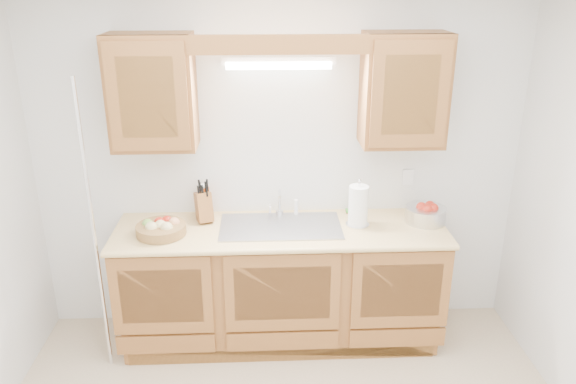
{
  "coord_description": "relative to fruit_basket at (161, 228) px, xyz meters",
  "views": [
    {
      "loc": [
        -0.11,
        -2.36,
        2.53
      ],
      "look_at": [
        0.04,
        0.85,
        1.3
      ],
      "focal_mm": 35.0,
      "sensor_mm": 36.0,
      "label": 1
    }
  ],
  "objects": [
    {
      "name": "room",
      "position": [
        0.81,
        -1.12,
        0.3
      ],
      "size": [
        3.52,
        3.5,
        2.5
      ],
      "color": "#C9B591",
      "rests_on": "ground"
    },
    {
      "name": "base_cabinets",
      "position": [
        0.81,
        0.08,
        -0.51
      ],
      "size": [
        2.2,
        0.6,
        0.86
      ],
      "primitive_type": "cube",
      "color": "brown",
      "rests_on": "ground"
    },
    {
      "name": "countertop",
      "position": [
        0.81,
        0.06,
        -0.07
      ],
      "size": [
        2.3,
        0.63,
        0.04
      ],
      "primitive_type": "cube",
      "color": "tan",
      "rests_on": "base_cabinets"
    },
    {
      "name": "upper_cabinet_left",
      "position": [
        -0.02,
        0.21,
        0.88
      ],
      "size": [
        0.55,
        0.33,
        0.75
      ],
      "primitive_type": "cube",
      "color": "brown",
      "rests_on": "room"
    },
    {
      "name": "upper_cabinet_right",
      "position": [
        1.64,
        0.21,
        0.88
      ],
      "size": [
        0.55,
        0.33,
        0.75
      ],
      "primitive_type": "cube",
      "color": "brown",
      "rests_on": "room"
    },
    {
      "name": "valance",
      "position": [
        0.81,
        0.07,
        1.19
      ],
      "size": [
        2.2,
        0.05,
        0.12
      ],
      "primitive_type": "cube",
      "color": "brown",
      "rests_on": "room"
    },
    {
      "name": "fluorescent_fixture",
      "position": [
        0.81,
        0.3,
        1.05
      ],
      "size": [
        0.76,
        0.08,
        0.08
      ],
      "color": "white",
      "rests_on": "room"
    },
    {
      "name": "sink",
      "position": [
        0.81,
        0.09,
        -0.12
      ],
      "size": [
        0.84,
        0.46,
        0.36
      ],
      "color": "#9E9EA3",
      "rests_on": "countertop"
    },
    {
      "name": "wire_shelf_pole",
      "position": [
        -0.39,
        -0.19,
        0.05
      ],
      "size": [
        0.03,
        0.03,
        2.0
      ],
      "primitive_type": "cylinder",
      "color": "silver",
      "rests_on": "ground"
    },
    {
      "name": "outlet_plate",
      "position": [
        1.76,
        0.37,
        0.2
      ],
      "size": [
        0.08,
        0.01,
        0.12
      ],
      "primitive_type": "cube",
      "color": "white",
      "rests_on": "room"
    },
    {
      "name": "fruit_basket",
      "position": [
        0.0,
        0.0,
        0.0
      ],
      "size": [
        0.34,
        0.34,
        0.1
      ],
      "rotation": [
        0.0,
        0.0,
        -0.03
      ],
      "color": "olive",
      "rests_on": "countertop"
    },
    {
      "name": "knife_block",
      "position": [
        0.27,
        0.22,
        0.06
      ],
      "size": [
        0.16,
        0.2,
        0.31
      ],
      "rotation": [
        0.0,
        0.0,
        0.33
      ],
      "color": "brown",
      "rests_on": "countertop"
    },
    {
      "name": "orange_canister",
      "position": [
        0.27,
        0.3,
        0.07
      ],
      "size": [
        0.1,
        0.1,
        0.24
      ],
      "rotation": [
        0.0,
        0.0,
        -0.38
      ],
      "color": "#E0500C",
      "rests_on": "countertop"
    },
    {
      "name": "soap_bottle",
      "position": [
        0.27,
        0.26,
        0.05
      ],
      "size": [
        0.09,
        0.09,
        0.18
      ],
      "primitive_type": "imported",
      "rotation": [
        0.0,
        0.0,
        -0.09
      ],
      "color": "blue",
      "rests_on": "countertop"
    },
    {
      "name": "sponge",
      "position": [
        1.35,
        0.32,
        -0.04
      ],
      "size": [
        0.1,
        0.07,
        0.02
      ],
      "rotation": [
        0.0,
        0.0,
        -0.04
      ],
      "color": "#CC333F",
      "rests_on": "countertop"
    },
    {
      "name": "paper_towel",
      "position": [
        1.35,
        0.09,
        0.1
      ],
      "size": [
        0.17,
        0.17,
        0.34
      ],
      "rotation": [
        0.0,
        0.0,
        -0.13
      ],
      "color": "silver",
      "rests_on": "countertop"
    },
    {
      "name": "apple_bowl",
      "position": [
        1.84,
        0.12,
        0.02
      ],
      "size": [
        0.3,
        0.3,
        0.15
      ],
      "rotation": [
        0.0,
        0.0,
        -0.06
      ],
      "color": "silver",
      "rests_on": "countertop"
    }
  ]
}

